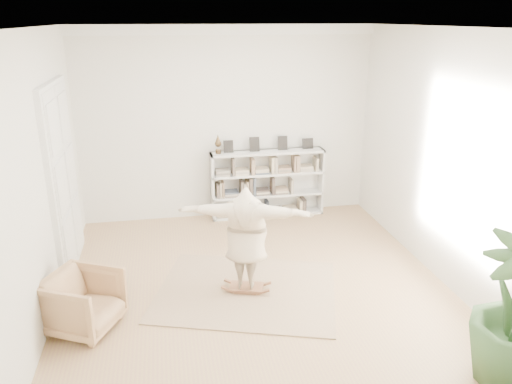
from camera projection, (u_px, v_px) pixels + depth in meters
floor at (257, 289)px, 7.20m from camera, size 6.00×6.00×0.00m
room_shell at (226, 29)px, 8.76m from camera, size 6.00×6.00×6.00m
doors at (64, 181)px, 7.46m from camera, size 0.09×1.78×2.92m
bookshelf at (267, 184)px, 9.73m from camera, size 2.20×0.35×1.64m
armchair at (83, 302)px, 6.18m from camera, size 1.10×1.09×0.75m
rug at (246, 291)px, 7.15m from camera, size 2.99×2.67×0.02m
rocker_board at (246, 287)px, 7.13m from camera, size 0.54×0.42×0.10m
person at (246, 236)px, 6.86m from camera, size 1.91×1.05×1.50m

